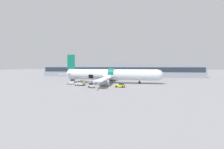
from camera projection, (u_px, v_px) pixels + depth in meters
The scene contains 14 objects.
ground_plane at pixel (107, 84), 49.84m from camera, with size 500.00×500.00×0.00m, color gray.
apron_marking_line at pixel (102, 86), 44.48m from camera, with size 22.88×0.88×0.01m.
terminal_strip at pixel (119, 70), 87.34m from camera, with size 98.31×9.96×8.31m.
airplane at pixel (110, 75), 52.46m from camera, with size 38.39×29.81×11.08m.
baggage_tug_lead at pixel (72, 82), 50.14m from camera, with size 2.48×3.34×1.80m.
baggage_tug_mid at pixel (91, 86), 41.63m from camera, with size 2.39×2.65×1.43m.
baggage_tug_rear at pixel (120, 85), 42.14m from camera, with size 3.16×2.03×1.47m.
baggage_cart_loading at pixel (93, 83), 49.62m from camera, with size 4.03×2.50×0.97m.
baggage_cart_queued at pixel (80, 84), 45.85m from camera, with size 4.12×2.29×0.97m.
ground_crew_loader_a at pixel (84, 82), 48.53m from camera, with size 0.56×0.49×1.64m.
ground_crew_loader_b at pixel (84, 81), 50.57m from camera, with size 0.56×0.50×1.66m.
ground_crew_driver at pixel (102, 82), 48.45m from camera, with size 0.50×0.50×1.57m.
safety_cone_nose at pixel (163, 84), 48.92m from camera, with size 0.48×0.48×0.67m.
safety_cone_engine_left at pixel (98, 89), 37.00m from camera, with size 0.52×0.52×0.78m.
Camera 1 is at (9.61, -48.64, 6.40)m, focal length 22.00 mm.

